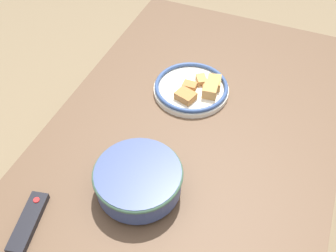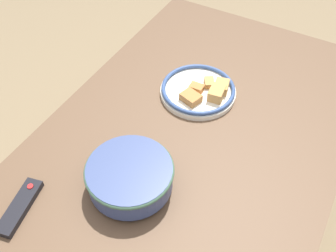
{
  "view_description": "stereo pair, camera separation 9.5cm",
  "coord_description": "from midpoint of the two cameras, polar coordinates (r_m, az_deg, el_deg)",
  "views": [
    {
      "loc": [
        -0.69,
        -0.24,
        1.64
      ],
      "look_at": [
        0.05,
        0.07,
        0.76
      ],
      "focal_mm": 42.0,
      "sensor_mm": 36.0,
      "label": 1
    },
    {
      "loc": [
        -0.65,
        -0.32,
        1.64
      ],
      "look_at": [
        0.05,
        0.07,
        0.76
      ],
      "focal_mm": 42.0,
      "sensor_mm": 36.0,
      "label": 2
    }
  ],
  "objects": [
    {
      "name": "dining_table",
      "position": [
        1.23,
        3.75,
        -6.38
      ],
      "size": [
        1.57,
        0.88,
        0.72
      ],
      "color": "brown",
      "rests_on": "ground_plane"
    },
    {
      "name": "noodle_bowl",
      "position": [
        1.07,
        -3.0,
        -7.38
      ],
      "size": [
        0.24,
        0.24,
        0.09
      ],
      "color": "#384775",
      "rests_on": "dining_table"
    },
    {
      "name": "food_plate",
      "position": [
        1.35,
        6.65,
        5.05
      ],
      "size": [
        0.26,
        0.26,
        0.05
      ],
      "color": "silver",
      "rests_on": "dining_table"
    },
    {
      "name": "tv_remote",
      "position": [
        1.12,
        -18.42,
        -11.19
      ],
      "size": [
        0.18,
        0.08,
        0.02
      ],
      "rotation": [
        0.0,
        0.0,
        4.93
      ],
      "color": "black",
      "rests_on": "dining_table"
    }
  ]
}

